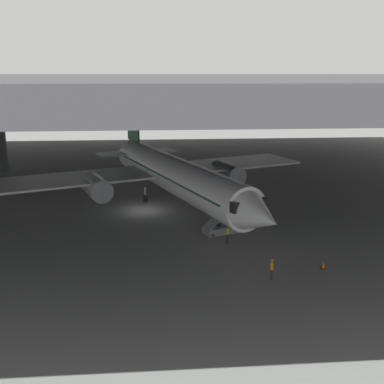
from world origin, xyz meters
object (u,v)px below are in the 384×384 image
(airplane_main, at_px, (173,174))
(traffic_cone_orange, at_px, (323,265))
(boarding_stairs, at_px, (225,225))
(crew_worker_near_nose, at_px, (272,268))
(crew_worker_by_stairs, at_px, (228,233))
(baggage_tug, at_px, (181,182))

(airplane_main, height_order, traffic_cone_orange, airplane_main)
(airplane_main, distance_m, boarding_stairs, 11.16)
(crew_worker_near_nose, xyz_separation_m, crew_worker_by_stairs, (-2.09, 7.51, 0.05))
(boarding_stairs, xyz_separation_m, crew_worker_near_nose, (1.92, -10.33, 0.18))
(crew_worker_by_stairs, height_order, baggage_tug, crew_worker_by_stairs)
(airplane_main, xyz_separation_m, boarding_stairs, (4.56, -9.79, -2.83))
(boarding_stairs, bearing_deg, airplane_main, 114.97)
(crew_worker_by_stairs, bearing_deg, crew_worker_near_nose, -74.42)
(airplane_main, relative_size, crew_worker_near_nose, 23.16)
(boarding_stairs, bearing_deg, traffic_cone_orange, -53.65)
(baggage_tug, bearing_deg, airplane_main, -99.26)
(traffic_cone_orange, bearing_deg, boarding_stairs, 126.35)
(crew_worker_near_nose, relative_size, baggage_tug, 0.71)
(baggage_tug, bearing_deg, crew_worker_near_nose, -79.92)
(airplane_main, relative_size, boarding_stairs, 7.82)
(airplane_main, relative_size, baggage_tug, 16.39)
(crew_worker_by_stairs, relative_size, traffic_cone_orange, 2.82)
(airplane_main, distance_m, traffic_cone_orange, 21.77)
(boarding_stairs, height_order, crew_worker_near_nose, boarding_stairs)
(boarding_stairs, distance_m, traffic_cone_orange, 10.84)
(baggage_tug, bearing_deg, boarding_stairs, -80.17)
(crew_worker_by_stairs, distance_m, baggage_tug, 21.34)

